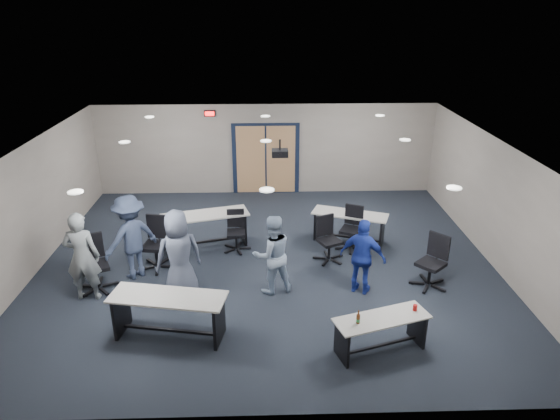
{
  "coord_description": "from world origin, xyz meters",
  "views": [
    {
      "loc": [
        -0.02,
        -9.9,
        5.42
      ],
      "look_at": [
        0.28,
        -0.3,
        1.4
      ],
      "focal_mm": 32.0,
      "sensor_mm": 36.0,
      "label": 1
    }
  ],
  "objects_px": {
    "chair_back_c": "(330,240)",
    "person_gray": "(82,257)",
    "chair_back_b": "(236,231)",
    "chair_loose_left": "(95,264)",
    "table_back_right": "(349,222)",
    "person_lightblue": "(272,254)",
    "table_front_left": "(169,309)",
    "chair_loose_right": "(431,262)",
    "person_back": "(131,237)",
    "person_navy": "(363,257)",
    "person_plaid": "(179,255)",
    "chair_back_a": "(155,244)",
    "chair_back_d": "(351,229)",
    "table_back_left": "(205,224)",
    "table_front_right": "(381,328)"
  },
  "relations": [
    {
      "from": "chair_back_c",
      "to": "person_gray",
      "type": "height_order",
      "value": "person_gray"
    },
    {
      "from": "chair_back_b",
      "to": "chair_loose_left",
      "type": "distance_m",
      "value": 3.2
    },
    {
      "from": "table_back_right",
      "to": "person_lightblue",
      "type": "height_order",
      "value": "person_lightblue"
    },
    {
      "from": "chair_back_b",
      "to": "table_front_left",
      "type": "bearing_deg",
      "value": -109.99
    },
    {
      "from": "chair_loose_right",
      "to": "person_back",
      "type": "distance_m",
      "value": 6.18
    },
    {
      "from": "table_front_left",
      "to": "chair_loose_right",
      "type": "distance_m",
      "value": 5.24
    },
    {
      "from": "chair_loose_left",
      "to": "person_back",
      "type": "relative_size",
      "value": 0.62
    },
    {
      "from": "chair_loose_right",
      "to": "person_lightblue",
      "type": "relative_size",
      "value": 0.67
    },
    {
      "from": "chair_loose_right",
      "to": "person_back",
      "type": "xyz_separation_m",
      "value": [
        -6.14,
        0.6,
        0.36
      ]
    },
    {
      "from": "chair_loose_right",
      "to": "person_navy",
      "type": "xyz_separation_m",
      "value": [
        -1.44,
        -0.17,
        0.23
      ]
    },
    {
      "from": "chair_loose_right",
      "to": "person_plaid",
      "type": "bearing_deg",
      "value": -129.35
    },
    {
      "from": "person_gray",
      "to": "person_back",
      "type": "height_order",
      "value": "same"
    },
    {
      "from": "chair_back_a",
      "to": "chair_back_d",
      "type": "height_order",
      "value": "chair_back_a"
    },
    {
      "from": "person_lightblue",
      "to": "chair_loose_right",
      "type": "bearing_deg",
      "value": 163.93
    },
    {
      "from": "table_back_left",
      "to": "chair_back_a",
      "type": "height_order",
      "value": "chair_back_a"
    },
    {
      "from": "person_back",
      "to": "chair_back_c",
      "type": "bearing_deg",
      "value": 144.09
    },
    {
      "from": "table_front_left",
      "to": "person_plaid",
      "type": "xyz_separation_m",
      "value": [
        0.0,
        1.27,
        0.36
      ]
    },
    {
      "from": "table_front_left",
      "to": "person_lightblue",
      "type": "height_order",
      "value": "person_lightblue"
    },
    {
      "from": "chair_back_a",
      "to": "person_plaid",
      "type": "distance_m",
      "value": 1.41
    },
    {
      "from": "chair_back_b",
      "to": "chair_loose_left",
      "type": "xyz_separation_m",
      "value": [
        -2.73,
        -1.65,
        0.09
      ]
    },
    {
      "from": "chair_back_d",
      "to": "person_lightblue",
      "type": "relative_size",
      "value": 0.63
    },
    {
      "from": "table_front_left",
      "to": "chair_back_d",
      "type": "xyz_separation_m",
      "value": [
        3.67,
        3.22,
        -0.03
      ]
    },
    {
      "from": "table_back_left",
      "to": "table_back_right",
      "type": "bearing_deg",
      "value": -12.62
    },
    {
      "from": "chair_back_a",
      "to": "chair_back_b",
      "type": "bearing_deg",
      "value": 34.83
    },
    {
      "from": "table_front_left",
      "to": "chair_back_b",
      "type": "distance_m",
      "value": 3.39
    },
    {
      "from": "table_back_right",
      "to": "chair_back_b",
      "type": "height_order",
      "value": "chair_back_b"
    },
    {
      "from": "person_back",
      "to": "table_front_left",
      "type": "bearing_deg",
      "value": 74.39
    },
    {
      "from": "chair_loose_left",
      "to": "table_front_right",
      "type": "bearing_deg",
      "value": -46.95
    },
    {
      "from": "table_back_left",
      "to": "chair_loose_right",
      "type": "bearing_deg",
      "value": -37.98
    },
    {
      "from": "table_front_right",
      "to": "chair_back_b",
      "type": "relative_size",
      "value": 1.75
    },
    {
      "from": "table_front_right",
      "to": "person_plaid",
      "type": "bearing_deg",
      "value": 135.69
    },
    {
      "from": "chair_back_c",
      "to": "person_navy",
      "type": "distance_m",
      "value": 1.44
    },
    {
      "from": "chair_loose_left",
      "to": "person_plaid",
      "type": "xyz_separation_m",
      "value": [
        1.75,
        -0.32,
        0.34
      ]
    },
    {
      "from": "table_front_right",
      "to": "person_lightblue",
      "type": "relative_size",
      "value": 1.02
    },
    {
      "from": "table_front_left",
      "to": "chair_back_b",
      "type": "xyz_separation_m",
      "value": [
        0.99,
        3.24,
        -0.07
      ]
    },
    {
      "from": "person_plaid",
      "to": "table_back_right",
      "type": "bearing_deg",
      "value": -170.36
    },
    {
      "from": "person_plaid",
      "to": "person_back",
      "type": "xyz_separation_m",
      "value": [
        -1.12,
        0.83,
        0.0
      ]
    },
    {
      "from": "table_back_right",
      "to": "chair_back_a",
      "type": "bearing_deg",
      "value": -144.05
    },
    {
      "from": "table_front_right",
      "to": "person_navy",
      "type": "height_order",
      "value": "person_navy"
    },
    {
      "from": "chair_back_a",
      "to": "person_navy",
      "type": "distance_m",
      "value": 4.44
    },
    {
      "from": "chair_loose_right",
      "to": "chair_back_a",
      "type": "bearing_deg",
      "value": -141.28
    },
    {
      "from": "chair_loose_left",
      "to": "person_gray",
      "type": "bearing_deg",
      "value": -131.33
    },
    {
      "from": "table_front_left",
      "to": "chair_back_d",
      "type": "distance_m",
      "value": 4.89
    },
    {
      "from": "chair_loose_left",
      "to": "chair_loose_right",
      "type": "bearing_deg",
      "value": -26.13
    },
    {
      "from": "chair_back_b",
      "to": "person_plaid",
      "type": "xyz_separation_m",
      "value": [
        -0.99,
        -1.97,
        0.43
      ]
    },
    {
      "from": "table_back_left",
      "to": "person_plaid",
      "type": "bearing_deg",
      "value": -111.96
    },
    {
      "from": "chair_back_c",
      "to": "chair_loose_right",
      "type": "xyz_separation_m",
      "value": [
        1.92,
        -1.17,
        0.04
      ]
    },
    {
      "from": "chair_back_b",
      "to": "person_lightblue",
      "type": "xyz_separation_m",
      "value": [
        0.82,
        -1.82,
        0.34
      ]
    },
    {
      "from": "table_front_left",
      "to": "chair_back_a",
      "type": "xyz_separation_m",
      "value": [
        -0.71,
        2.44,
        0.03
      ]
    },
    {
      "from": "table_back_left",
      "to": "person_navy",
      "type": "bearing_deg",
      "value": -48.27
    }
  ]
}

